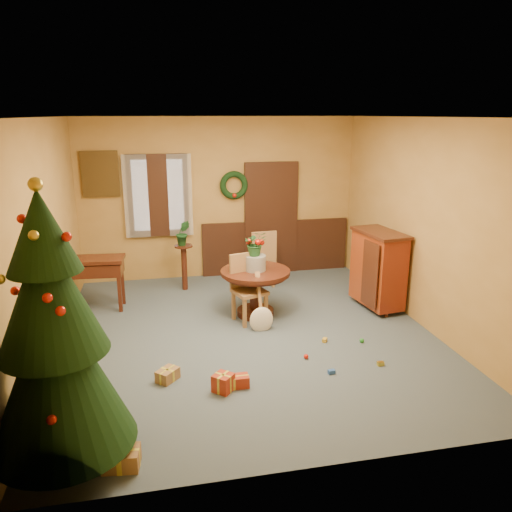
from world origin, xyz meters
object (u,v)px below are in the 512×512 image
object	(u,v)px
chair_near	(247,285)
writing_desk	(93,271)
dining_table	(255,284)
sideboard	(378,267)
christmas_tree	(54,339)

from	to	relation	value
chair_near	writing_desk	xyz separation A→B (m)	(-2.23, 0.89, 0.09)
writing_desk	dining_table	bearing A→B (deg)	-17.56
dining_table	chair_near	size ratio (longest dim) A/B	1.04
chair_near	sideboard	world-z (taller)	sideboard
chair_near	sideboard	bearing A→B (deg)	1.58
chair_near	writing_desk	world-z (taller)	chair_near
chair_near	christmas_tree	bearing A→B (deg)	-127.28
christmas_tree	sideboard	bearing A→B (deg)	34.13
christmas_tree	writing_desk	xyz separation A→B (m)	(-0.11, 3.68, -0.56)
dining_table	writing_desk	size ratio (longest dim) A/B	1.07
dining_table	sideboard	bearing A→B (deg)	-2.48
sideboard	dining_table	bearing A→B (deg)	177.52
chair_near	dining_table	bearing A→B (deg)	42.08
dining_table	christmas_tree	size ratio (longest dim) A/B	0.41
dining_table	sideboard	xyz separation A→B (m)	(1.92, -0.08, 0.16)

